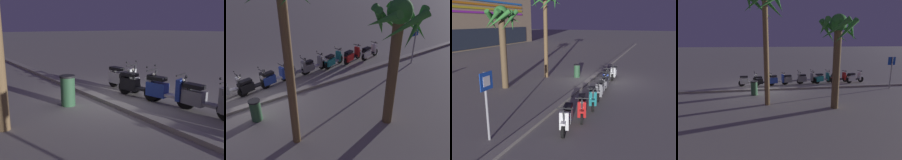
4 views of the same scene
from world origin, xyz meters
TOP-DOWN VIEW (x-y plane):
  - ground_plane at (0.00, 0.00)m, footprint 200.00×200.00m
  - curb_strip at (0.00, 0.56)m, footprint 60.00×0.36m
  - scooter_white_tail_end at (-8.02, -0.76)m, footprint 1.74×0.68m
  - scooter_red_lead_nearest at (-6.66, -0.92)m, footprint 1.79×0.81m
  - scooter_teal_far_back at (-5.22, -0.99)m, footprint 1.70×0.78m
  - scooter_grey_last_in_row at (-3.78, -1.02)m, footprint 1.77×0.58m
  - scooter_grey_mid_centre at (-2.56, -0.95)m, footprint 1.82×0.56m
  - scooter_blue_mid_front at (-1.28, -0.76)m, footprint 1.71×0.65m
  - scooter_black_second_in_line at (-0.14, -0.63)m, footprint 1.79×0.69m
  - scooter_silver_gap_after_mid at (1.00, -0.87)m, footprint 1.75×0.56m
  - crossing_sign at (-9.87, 1.38)m, footprint 0.60×0.12m
  - palm_tree_by_mall_entrance at (-0.45, 3.84)m, footprint 2.27×2.30m
  - palm_tree_mid_walkway at (-4.06, 4.88)m, footprint 2.09×2.11m
  - litter_bin at (0.37, 1.73)m, footprint 0.48×0.48m

SIDE VIEW (x-z plane):
  - ground_plane at x=0.00m, z-range 0.00..0.00m
  - curb_strip at x=0.00m, z-range 0.00..0.12m
  - scooter_grey_mid_centre at x=-2.56m, z-range -0.15..1.03m
  - scooter_grey_last_in_row at x=-3.78m, z-range -0.14..1.03m
  - scooter_black_second_in_line at x=-0.14m, z-range -0.14..1.04m
  - scooter_silver_gap_after_mid at x=1.00m, z-range -0.13..1.04m
  - scooter_red_lead_nearest at x=-6.66m, z-range -0.07..0.98m
  - scooter_blue_mid_front at x=-1.28m, z-range -0.07..0.98m
  - scooter_white_tail_end at x=-8.02m, z-range -0.06..0.98m
  - scooter_teal_far_back at x=-5.22m, z-range -0.13..1.05m
  - litter_bin at x=0.37m, z-range 0.01..0.96m
  - crossing_sign at x=-9.87m, z-range 0.30..2.70m
  - palm_tree_mid_walkway at x=-4.06m, z-range 1.18..6.08m
  - palm_tree_by_mall_entrance at x=-0.45m, z-range 1.66..7.83m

